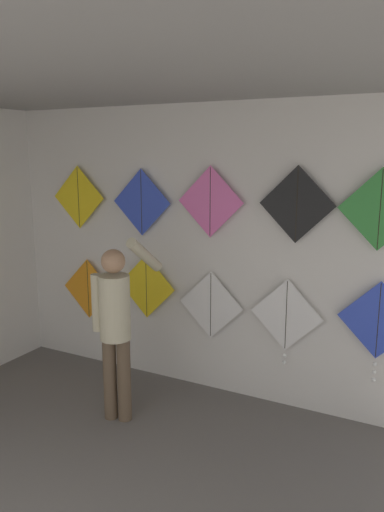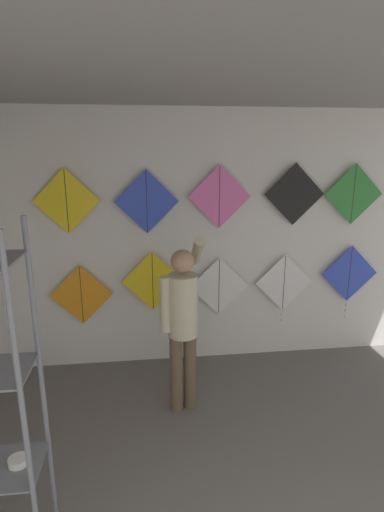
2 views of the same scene
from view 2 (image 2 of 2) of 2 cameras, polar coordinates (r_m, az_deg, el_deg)
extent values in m
cube|color=silver|center=(4.44, 3.60, 2.24)|extent=(5.45, 0.06, 2.80)
cube|color=gray|center=(2.42, 13.78, 25.10)|extent=(5.45, 4.76, 0.04)
cylinder|color=slate|center=(2.36, -22.80, -21.49)|extent=(0.03, 0.03, 2.04)
cylinder|color=slate|center=(2.66, -20.63, -16.83)|extent=(0.03, 0.03, 2.04)
cylinder|color=white|center=(2.78, -23.55, -25.26)|extent=(0.11, 0.11, 0.04)
cylinder|color=brown|center=(3.84, -2.26, -16.41)|extent=(0.12, 0.12, 0.76)
cylinder|color=brown|center=(3.88, -0.31, -16.05)|extent=(0.12, 0.12, 0.76)
cylinder|color=beige|center=(3.56, -1.34, -7.08)|extent=(0.27, 0.27, 0.57)
sphere|color=tan|center=(3.43, -1.38, -0.76)|extent=(0.21, 0.21, 0.21)
cylinder|color=beige|center=(3.50, -3.87, -6.94)|extent=(0.09, 0.09, 0.50)
cylinder|color=beige|center=(3.67, 0.69, 0.68)|extent=(0.09, 0.47, 0.37)
cube|color=orange|center=(4.49, -15.52, -5.37)|extent=(0.67, 0.01, 0.67)
cylinder|color=black|center=(4.48, -15.53, -5.38)|extent=(0.01, 0.01, 0.64)
cube|color=yellow|center=(4.39, -5.64, -3.60)|extent=(0.67, 0.01, 0.67)
cylinder|color=black|center=(4.39, -5.64, -3.61)|extent=(0.01, 0.01, 0.64)
cube|color=white|center=(4.49, 3.88, -4.35)|extent=(0.67, 0.01, 0.67)
cylinder|color=black|center=(4.49, 3.89, -4.36)|extent=(0.01, 0.01, 0.64)
cube|color=white|center=(4.69, 13.01, -3.71)|extent=(0.67, 0.01, 0.67)
cylinder|color=black|center=(4.68, 13.02, -3.72)|extent=(0.01, 0.01, 0.64)
sphere|color=white|center=(4.81, 12.78, -8.10)|extent=(0.04, 0.04, 0.04)
sphere|color=white|center=(4.84, 12.73, -8.87)|extent=(0.04, 0.04, 0.04)
cube|color=blue|center=(4.98, 21.57, -2.36)|extent=(0.67, 0.01, 0.67)
cylinder|color=black|center=(4.98, 21.58, -2.37)|extent=(0.01, 0.01, 0.64)
sphere|color=white|center=(5.09, 21.21, -6.54)|extent=(0.04, 0.04, 0.04)
sphere|color=white|center=(5.12, 21.14, -7.27)|extent=(0.04, 0.04, 0.04)
sphere|color=white|center=(5.14, 21.06, -7.99)|extent=(0.04, 0.04, 0.04)
cube|color=yellow|center=(4.26, -17.50, 7.48)|extent=(0.67, 0.01, 0.67)
cylinder|color=black|center=(4.26, -17.51, 7.47)|extent=(0.01, 0.01, 0.64)
cube|color=blue|center=(4.19, -6.50, 7.72)|extent=(0.67, 0.01, 0.67)
cylinder|color=black|center=(4.19, -6.50, 7.72)|extent=(0.01, 0.01, 0.64)
cube|color=pink|center=(4.26, 3.89, 8.44)|extent=(0.67, 0.01, 0.67)
cylinder|color=black|center=(4.26, 3.90, 8.44)|extent=(0.01, 0.01, 0.64)
cube|color=black|center=(4.49, 14.41, 8.52)|extent=(0.67, 0.01, 0.67)
cylinder|color=black|center=(4.49, 14.42, 8.52)|extent=(0.01, 0.01, 0.64)
cube|color=#338C38|center=(4.78, 22.07, 8.18)|extent=(0.67, 0.01, 0.67)
cylinder|color=black|center=(4.78, 22.08, 8.18)|extent=(0.01, 0.01, 0.64)
camera|label=1|loc=(2.80, 83.89, 0.94)|focal=35.00mm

